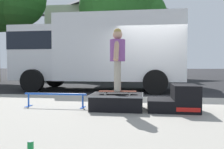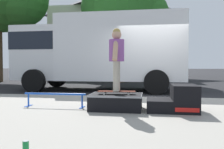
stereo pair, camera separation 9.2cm
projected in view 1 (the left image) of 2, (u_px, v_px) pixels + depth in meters
ground_plane at (153, 98)px, 7.38m from camera, size 140.00×140.00×0.00m
sidewalk_slab at (159, 117)px, 4.41m from camera, size 50.00×5.00×0.12m
skate_box at (117, 101)px, 4.90m from camera, size 1.09×0.78×0.33m
kicker_ramp at (177, 100)px, 4.73m from camera, size 1.00×0.74×0.54m
grind_rail at (55, 97)px, 5.18m from camera, size 1.42×0.28×0.31m
skateboard at (118, 92)px, 4.85m from camera, size 0.79×0.26×0.07m
skater_kid at (118, 54)px, 4.82m from camera, size 0.32×0.67×1.30m
soda_can at (30, 147)px, 2.46m from camera, size 0.07×0.07×0.13m
box_truck at (97, 50)px, 9.80m from camera, size 6.91×2.63×3.05m
street_tree_main at (124, 10)px, 14.37m from camera, size 5.43×4.94×7.09m
house_behind at (105, 32)px, 22.24m from camera, size 9.54×8.23×8.40m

